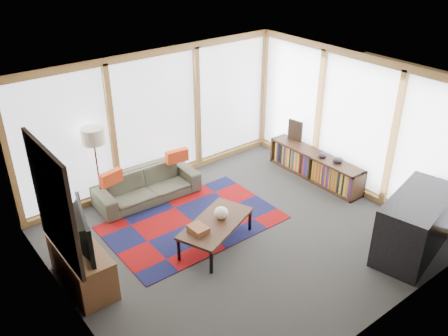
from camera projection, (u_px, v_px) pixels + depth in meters
ground at (239, 236)px, 7.75m from camera, size 5.50×5.50×0.00m
room_envelope at (242, 132)px, 7.68m from camera, size 5.52×5.02×2.62m
rug at (193, 222)px, 8.09m from camera, size 2.87×1.85×0.01m
sofa at (147, 185)px, 8.66m from camera, size 1.93×0.81×0.56m
pillow_left at (111, 178)px, 8.10m from camera, size 0.43×0.21×0.23m
pillow_right at (177, 156)px, 8.83m from camera, size 0.44×0.18×0.24m
floor_lamp at (98, 170)px, 8.14m from camera, size 0.39×0.39×1.55m
coffee_table at (216, 234)px, 7.44m from camera, size 1.46×1.10×0.44m
book_stack at (198, 229)px, 7.09m from camera, size 0.25×0.30×0.10m
vase at (221, 213)px, 7.39m from camera, size 0.26×0.26×0.20m
bookshelf at (315, 166)px, 9.35m from camera, size 0.39×2.15×0.54m
bowl_a at (338, 160)px, 8.87m from camera, size 0.21×0.21×0.10m
bowl_b at (322, 155)px, 9.07m from camera, size 0.19×0.19×0.09m
shelf_picture at (295, 130)px, 9.69m from camera, size 0.10×0.33×0.43m
tv_console at (82, 266)px, 6.62m from camera, size 0.51×1.24×0.62m
television at (77, 231)px, 6.33m from camera, size 0.39×1.04×0.60m
bar_counter at (415, 225)px, 7.19m from camera, size 1.67×1.04×0.98m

